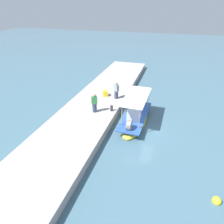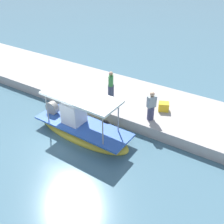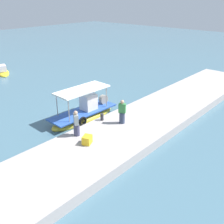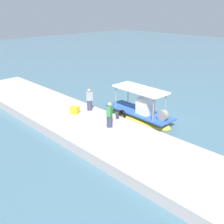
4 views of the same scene
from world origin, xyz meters
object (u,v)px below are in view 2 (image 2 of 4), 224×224
(main_fishing_boat, at_px, (82,128))
(fisherman_by_crate, at_px, (111,85))
(fisherman_near_bollard, at_px, (151,107))
(cargo_crate, at_px, (164,107))
(mooring_bollard, at_px, (107,105))

(main_fishing_boat, relative_size, fisherman_by_crate, 3.42)
(fisherman_near_bollard, bearing_deg, cargo_crate, -101.80)
(fisherman_near_bollard, distance_m, cargo_crate, 1.40)
(fisherman_near_bollard, relative_size, cargo_crate, 2.87)
(fisherman_near_bollard, height_order, fisherman_by_crate, fisherman_by_crate)
(main_fishing_boat, relative_size, fisherman_near_bollard, 3.45)
(fisherman_by_crate, relative_size, mooring_bollard, 3.46)
(mooring_bollard, distance_m, cargo_crate, 3.42)
(fisherman_by_crate, height_order, mooring_bollard, fisherman_by_crate)
(fisherman_near_bollard, bearing_deg, fisherman_by_crate, -17.19)
(main_fishing_boat, height_order, fisherman_near_bollard, main_fishing_boat)
(main_fishing_boat, xyz_separation_m, fisherman_near_bollard, (-3.02, -2.59, 1.02))
(main_fishing_boat, bearing_deg, cargo_crate, -130.35)
(mooring_bollard, bearing_deg, fisherman_by_crate, -65.86)
(fisherman_near_bollard, bearing_deg, main_fishing_boat, 40.67)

